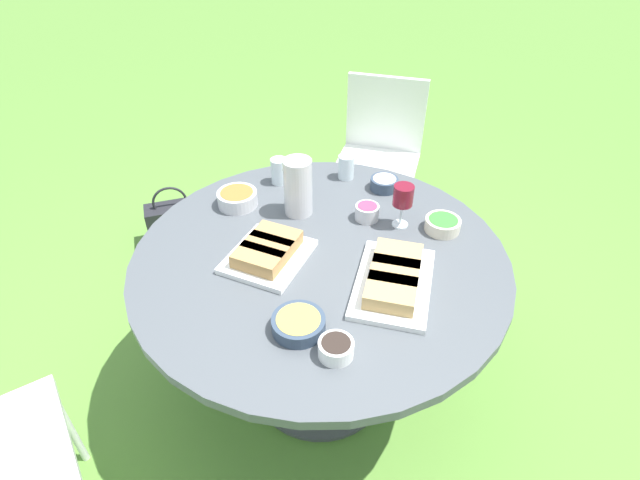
{
  "coord_description": "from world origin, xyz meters",
  "views": [
    {
      "loc": [
        0.41,
        1.28,
        1.83
      ],
      "look_at": [
        0.0,
        0.0,
        0.79
      ],
      "focal_mm": 28.0,
      "sensor_mm": 36.0,
      "label": 1
    }
  ],
  "objects_px": {
    "dining_table": "(320,277)",
    "handbag": "(174,222)",
    "wine_glass": "(403,197)",
    "chair_near_left": "(380,147)",
    "water_pitcher": "(299,187)"
  },
  "relations": [
    {
      "from": "dining_table",
      "to": "water_pitcher",
      "type": "distance_m",
      "value": 0.35
    },
    {
      "from": "wine_glass",
      "to": "dining_table",
      "type": "bearing_deg",
      "value": 11.56
    },
    {
      "from": "chair_near_left",
      "to": "handbag",
      "type": "bearing_deg",
      "value": -9.66
    },
    {
      "from": "water_pitcher",
      "to": "wine_glass",
      "type": "height_order",
      "value": "water_pitcher"
    },
    {
      "from": "chair_near_left",
      "to": "handbag",
      "type": "xyz_separation_m",
      "value": [
        1.18,
        -0.2,
        -0.4
      ]
    },
    {
      "from": "chair_near_left",
      "to": "water_pitcher",
      "type": "xyz_separation_m",
      "value": [
        0.68,
        0.76,
        0.32
      ]
    },
    {
      "from": "dining_table",
      "to": "handbag",
      "type": "height_order",
      "value": "dining_table"
    },
    {
      "from": "dining_table",
      "to": "chair_near_left",
      "type": "bearing_deg",
      "value": -123.72
    },
    {
      "from": "wine_glass",
      "to": "handbag",
      "type": "height_order",
      "value": "wine_glass"
    },
    {
      "from": "handbag",
      "to": "water_pitcher",
      "type": "bearing_deg",
      "value": 117.6
    },
    {
      "from": "wine_glass",
      "to": "handbag",
      "type": "xyz_separation_m",
      "value": [
        0.84,
        -1.16,
        -0.72
      ]
    },
    {
      "from": "chair_near_left",
      "to": "wine_glass",
      "type": "height_order",
      "value": "wine_glass"
    },
    {
      "from": "chair_near_left",
      "to": "water_pitcher",
      "type": "bearing_deg",
      "value": 48.03
    },
    {
      "from": "handbag",
      "to": "wine_glass",
      "type": "bearing_deg",
      "value": 125.76
    },
    {
      "from": "dining_table",
      "to": "handbag",
      "type": "xyz_separation_m",
      "value": [
        0.5,
        -1.23,
        -0.49
      ]
    }
  ]
}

